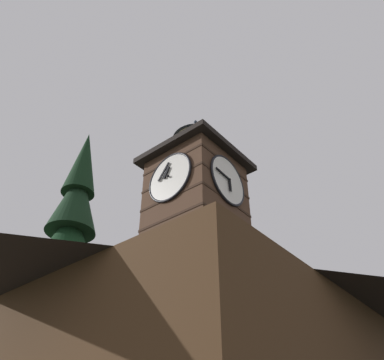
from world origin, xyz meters
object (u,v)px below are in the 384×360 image
clock_tower (196,198)px  moon (100,340)px  flying_bird_high (198,151)px  pine_tree_behind (54,314)px

clock_tower → moon: bearing=-123.0°
clock_tower → flying_bird_high: flying_bird_high is taller
clock_tower → moon: 35.47m
clock_tower → flying_bird_high: (-3.69, -2.80, 6.36)m
flying_bird_high → clock_tower: bearing=37.3°
clock_tower → pine_tree_behind: 8.04m
moon → flying_bird_high: (15.53, 26.84, 3.13)m
clock_tower → moon: (-19.22, -29.65, 3.23)m
clock_tower → pine_tree_behind: pine_tree_behind is taller
clock_tower → flying_bird_high: bearing=-142.7°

